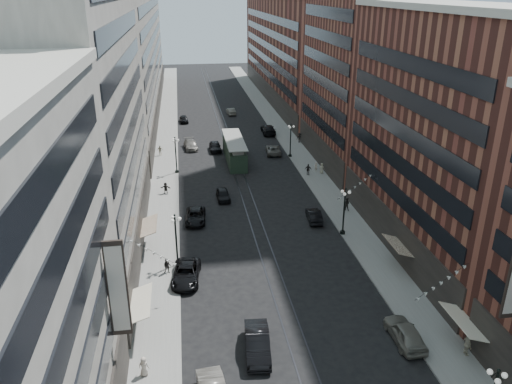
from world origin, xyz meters
TOP-DOWN VIEW (x-y plane):
  - ground at (0.00, 60.00)m, footprint 220.00×220.00m
  - sidewalk_west at (-11.00, 70.00)m, footprint 4.00×180.00m
  - sidewalk_east at (11.00, 70.00)m, footprint 4.00×180.00m
  - rail_west at (-0.70, 70.00)m, footprint 0.12×180.00m
  - rail_east at (0.70, 70.00)m, footprint 0.12×180.00m
  - building_west_mid at (-17.00, 33.00)m, footprint 8.00×36.00m
  - building_west_far at (-17.00, 96.00)m, footprint 8.00×90.00m
  - building_east_mid at (17.00, 28.00)m, footprint 8.00×30.00m
  - building_east_tower at (17.00, 56.00)m, footprint 8.00×26.00m
  - building_east_far at (17.00, 105.00)m, footprint 8.00×72.00m
  - lamppost_sw_far at (-9.20, 28.00)m, footprint 1.03×1.14m
  - lamppost_sw_mid at (-9.20, 55.00)m, footprint 1.03×1.14m
  - lamppost_se_far at (9.20, 32.00)m, footprint 1.03×1.14m
  - lamppost_se_mid at (9.20, 60.00)m, footprint 1.03×1.14m
  - streetcar at (0.00, 59.71)m, footprint 2.86×12.92m
  - car_2 at (-8.40, 25.07)m, footprint 3.11×5.67m
  - car_4 at (8.40, 13.61)m, footprint 1.98×4.86m
  - car_5 at (-3.25, 14.06)m, footprint 2.27×5.35m
  - pedestrian_1 at (-11.63, 12.75)m, footprint 0.82×0.57m
  - pedestrian_2 at (-10.18, 26.47)m, footprint 0.80×0.53m
  - pedestrian_4 at (12.26, 11.31)m, footprint 0.55×1.10m
  - car_7 at (-7.04, 37.91)m, footprint 2.62×5.13m
  - car_8 at (-6.80, 66.99)m, footprint 2.54×5.23m
  - car_9 at (-7.69, 85.51)m, footprint 1.93×4.18m
  - car_10 at (6.92, 35.95)m, footprint 1.82×4.34m
  - car_11 at (6.80, 62.23)m, footprint 2.80×5.25m
  - car_12 at (8.08, 74.58)m, footprint 2.50×5.88m
  - car_13 at (-2.70, 65.19)m, footprint 1.92×4.69m
  - car_14 at (2.62, 90.88)m, footprint 1.90×4.44m
  - pedestrian_5 at (-10.69, 46.99)m, footprint 1.46×0.70m
  - pedestrian_6 at (-11.86, 63.72)m, footprint 1.03×0.54m
  - pedestrian_7 at (11.63, 38.13)m, footprint 0.90×0.75m
  - pedestrian_8 at (11.49, 52.32)m, footprint 0.57×0.40m
  - pedestrian_9 at (12.50, 67.49)m, footprint 1.19×0.72m
  - car_extra_0 at (-3.23, 44.05)m, footprint 1.75×4.11m
  - pedestrian_extra_0 at (12.12, 51.42)m, footprint 0.85×0.58m
  - pedestrian_extra_1 at (9.99, 51.04)m, footprint 1.10×0.85m

SIDE VIEW (x-z plane):
  - ground at x=0.00m, z-range 0.00..0.00m
  - rail_west at x=-0.70m, z-range 0.00..0.02m
  - rail_east at x=0.70m, z-range 0.00..0.02m
  - sidewalk_west at x=-11.00m, z-range 0.00..0.15m
  - sidewalk_east at x=11.00m, z-range 0.00..0.15m
  - car_extra_0 at x=-3.23m, z-range 0.00..1.38m
  - car_9 at x=-7.69m, z-range 0.00..1.39m
  - car_7 at x=-7.04m, z-range 0.00..1.39m
  - car_10 at x=6.92m, z-range 0.00..1.39m
  - car_11 at x=6.80m, z-range 0.00..1.40m
  - car_14 at x=2.62m, z-range 0.00..1.42m
  - car_8 at x=-6.80m, z-range 0.00..1.47m
  - car_2 at x=-8.40m, z-range 0.00..1.50m
  - car_13 at x=-2.70m, z-range 0.00..1.59m
  - car_4 at x=8.40m, z-range 0.00..1.65m
  - car_12 at x=8.08m, z-range 0.00..1.69m
  - car_5 at x=-3.25m, z-range 0.00..1.72m
  - pedestrian_8 at x=11.49m, z-range 0.15..1.66m
  - pedestrian_5 at x=-10.69m, z-range 0.15..1.67m
  - pedestrian_2 at x=-10.18m, z-range 0.15..1.67m
  - pedestrian_1 at x=-11.63m, z-range 0.15..1.68m
  - pedestrian_extra_0 at x=12.12m, z-range 0.15..1.74m
  - pedestrian_7 at x=11.63m, z-range 0.15..1.77m
  - pedestrian_6 at x=-11.86m, z-range 0.15..1.83m
  - pedestrian_extra_1 at x=9.99m, z-range 0.15..1.85m
  - pedestrian_9 at x=12.50m, z-range 0.15..1.86m
  - pedestrian_4 at x=12.26m, z-range 0.15..1.97m
  - streetcar at x=0.00m, z-range -0.14..3.44m
  - lamppost_sw_far at x=-9.20m, z-range 0.34..5.86m
  - lamppost_sw_mid at x=-9.20m, z-range 0.34..5.86m
  - lamppost_se_far at x=9.20m, z-range 0.34..5.86m
  - lamppost_se_mid at x=9.20m, z-range 0.34..5.86m
  - building_east_mid at x=17.00m, z-range 0.00..24.00m
  - building_east_far at x=17.00m, z-range 0.00..24.00m
  - building_west_far at x=-17.00m, z-range 0.00..26.00m
  - building_west_mid at x=-17.00m, z-range 0.00..28.00m
  - building_east_tower at x=17.00m, z-range 0.00..42.00m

